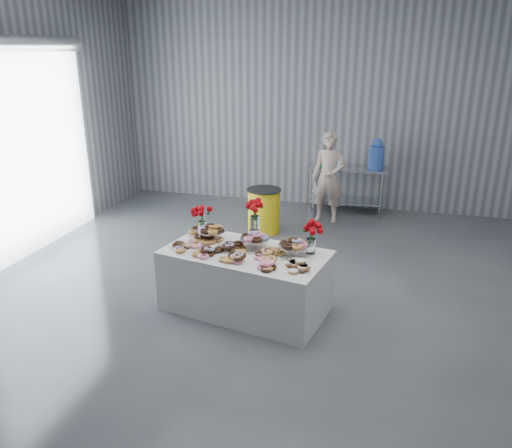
{
  "coord_description": "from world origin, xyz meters",
  "views": [
    {
      "loc": [
        1.3,
        -5.18,
        3.02
      ],
      "look_at": [
        -0.22,
        0.4,
        0.95
      ],
      "focal_mm": 35.0,
      "sensor_mm": 36.0,
      "label": 1
    }
  ],
  "objects_px": {
    "water_jug": "(376,155)",
    "person": "(328,177)",
    "display_table": "(246,281)",
    "trash_barrel": "(264,210)",
    "prep_table": "(347,181)"
  },
  "relations": [
    {
      "from": "prep_table",
      "to": "display_table",
      "type": "bearing_deg",
      "value": -100.93
    },
    {
      "from": "display_table",
      "to": "water_jug",
      "type": "xyz_separation_m",
      "value": [
        1.29,
        4.11,
        0.77
      ]
    },
    {
      "from": "person",
      "to": "trash_barrel",
      "type": "relative_size",
      "value": 2.16
    },
    {
      "from": "prep_table",
      "to": "person",
      "type": "height_order",
      "value": "person"
    },
    {
      "from": "display_table",
      "to": "water_jug",
      "type": "relative_size",
      "value": 3.43
    },
    {
      "from": "trash_barrel",
      "to": "person",
      "type": "bearing_deg",
      "value": 40.84
    },
    {
      "from": "prep_table",
      "to": "water_jug",
      "type": "bearing_deg",
      "value": -0.0
    },
    {
      "from": "person",
      "to": "trash_barrel",
      "type": "height_order",
      "value": "person"
    },
    {
      "from": "prep_table",
      "to": "trash_barrel",
      "type": "bearing_deg",
      "value": -131.39
    },
    {
      "from": "display_table",
      "to": "person",
      "type": "relative_size",
      "value": 1.17
    },
    {
      "from": "prep_table",
      "to": "trash_barrel",
      "type": "distance_m",
      "value": 1.92
    },
    {
      "from": "display_table",
      "to": "prep_table",
      "type": "distance_m",
      "value": 4.2
    },
    {
      "from": "water_jug",
      "to": "person",
      "type": "relative_size",
      "value": 0.34
    },
    {
      "from": "water_jug",
      "to": "person",
      "type": "height_order",
      "value": "person"
    },
    {
      "from": "display_table",
      "to": "prep_table",
      "type": "height_order",
      "value": "prep_table"
    }
  ]
}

